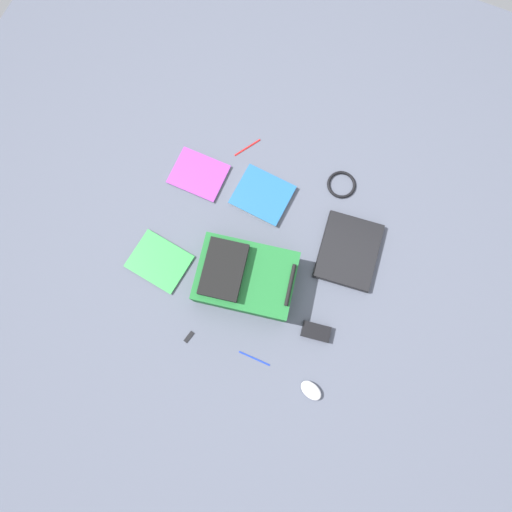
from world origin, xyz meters
TOP-DOWN VIEW (x-y plane):
  - ground_plane at (0.00, 0.00)m, footprint 3.36×3.36m
  - backpack at (0.11, -0.01)m, footprint 0.36×0.45m
  - laptop at (-0.19, 0.36)m, footprint 0.34×0.29m
  - book_comic at (-0.26, -0.41)m, footprint 0.20×0.24m
  - book_blue at (0.19, -0.39)m, footprint 0.23×0.27m
  - book_red at (-0.28, -0.09)m, footprint 0.23×0.26m
  - computer_mouse at (0.43, 0.43)m, footprint 0.09×0.11m
  - cable_coil at (-0.47, 0.22)m, footprint 0.13×0.13m
  - power_brick at (0.20, 0.36)m, footprint 0.09×0.13m
  - pen_black at (0.40, 0.16)m, footprint 0.01×0.14m
  - pen_blue at (-0.47, -0.25)m, footprint 0.13×0.08m
  - usb_stick at (0.43, -0.13)m, footprint 0.05×0.03m

SIDE VIEW (x-z plane):
  - ground_plane at x=0.00m, z-range 0.00..0.00m
  - pen_black at x=0.40m, z-range 0.00..0.01m
  - usb_stick at x=0.43m, z-range 0.00..0.01m
  - pen_blue at x=-0.47m, z-range 0.00..0.01m
  - book_blue at x=0.19m, z-range 0.00..0.01m
  - cable_coil at x=-0.47m, z-range 0.00..0.01m
  - book_comic at x=-0.26m, z-range 0.00..0.01m
  - book_red at x=-0.28m, z-range 0.00..0.02m
  - power_brick at x=0.20m, z-range 0.00..0.03m
  - laptop at x=-0.19m, z-range 0.00..0.03m
  - computer_mouse at x=0.43m, z-range 0.00..0.03m
  - backpack at x=0.11m, z-range -0.01..0.17m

